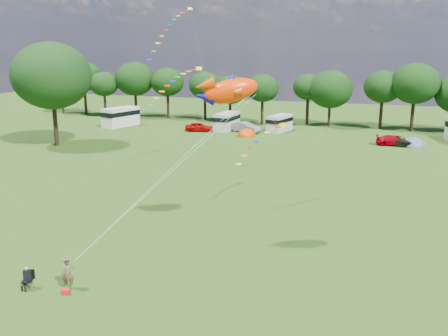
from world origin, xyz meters
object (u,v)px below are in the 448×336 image
(camp_chair, at_px, (28,275))
(car_b, at_px, (246,127))
(car_c, at_px, (394,141))
(car_d, at_px, (399,141))
(fish_kite, at_px, (226,91))
(campervan_c, at_px, (279,123))
(tent_greyblue, at_px, (413,146))
(big_tree, at_px, (52,76))
(campervan_b, at_px, (227,121))
(tent_orange, at_px, (247,136))
(car_a, at_px, (199,127))
(campervan_a, at_px, (121,116))
(kite_flyer, at_px, (68,274))

(camp_chair, bearing_deg, car_b, 69.83)
(car_c, relative_size, car_d, 0.95)
(fish_kite, bearing_deg, camp_chair, -156.79)
(campervan_c, height_order, tent_greyblue, campervan_c)
(big_tree, relative_size, camp_chair, 10.23)
(big_tree, bearing_deg, campervan_b, 47.70)
(tent_orange, bearing_deg, big_tree, -145.94)
(car_a, height_order, tent_greyblue, car_a)
(big_tree, xyz_separation_m, campervan_a, (-0.18, 16.67, -7.39))
(campervan_b, height_order, camp_chair, campervan_b)
(car_c, bearing_deg, camp_chair, 156.39)
(car_d, relative_size, campervan_c, 0.86)
(car_a, height_order, campervan_b, campervan_b)
(campervan_a, height_order, camp_chair, campervan_a)
(big_tree, bearing_deg, campervan_a, 90.61)
(campervan_b, bearing_deg, tent_orange, -128.61)
(car_b, height_order, campervan_c, campervan_c)
(car_c, xyz_separation_m, tent_greyblue, (2.45, 0.35, -0.64))
(campervan_a, bearing_deg, car_d, -77.24)
(big_tree, xyz_separation_m, camp_chair, (23.55, -33.83, -8.24))
(tent_orange, relative_size, fish_kite, 0.72)
(car_c, distance_m, kite_flyer, 49.98)
(car_b, bearing_deg, campervan_a, 111.54)
(car_a, distance_m, car_b, 7.11)
(big_tree, bearing_deg, car_b, 40.68)
(campervan_c, xyz_separation_m, kite_flyer, (0.47, -53.45, -0.45))
(tent_greyblue, xyz_separation_m, camp_chair, (-20.73, -48.29, 0.75))
(big_tree, height_order, campervan_a, big_tree)
(car_b, xyz_separation_m, fish_kite, (10.97, -41.87, 9.27))
(car_b, xyz_separation_m, car_d, (21.87, -3.49, -0.14))
(car_c, bearing_deg, big_tree, 105.90)
(car_d, relative_size, fish_kite, 1.10)
(big_tree, bearing_deg, car_a, 49.62)
(car_b, distance_m, campervan_b, 3.66)
(campervan_a, xyz_separation_m, kite_flyer, (25.83, -49.85, -0.75))
(car_d, bearing_deg, tent_greyblue, -72.61)
(car_c, bearing_deg, car_b, 77.69)
(car_c, height_order, car_d, car_c)
(campervan_c, distance_m, fish_kite, 45.75)
(fish_kite, bearing_deg, tent_orange, 77.19)
(tent_orange, bearing_deg, car_c, -1.51)
(car_a, bearing_deg, tent_orange, -111.80)
(car_c, distance_m, tent_greyblue, 2.55)
(big_tree, xyz_separation_m, car_b, (20.59, 17.69, -8.24))
(car_b, relative_size, tent_orange, 1.45)
(car_c, bearing_deg, campervan_a, 83.77)
(campervan_b, distance_m, camp_chair, 53.11)
(camp_chair, bearing_deg, campervan_b, 73.41)
(car_d, xyz_separation_m, camp_chair, (-18.90, -48.03, 0.14))
(kite_flyer, bearing_deg, tent_orange, 61.63)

